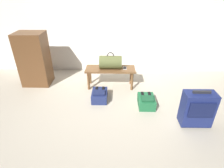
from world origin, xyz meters
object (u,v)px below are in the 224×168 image
suitcase_upright_navy (197,109)px  cell_phone (125,68)px  side_cabinet (34,59)px  backpack_green (146,101)px  bench (110,71)px  duffel_bag_olive (111,62)px  backpack_navy (100,95)px

suitcase_upright_navy → cell_phone: bearing=130.4°
side_cabinet → backpack_green: bearing=-19.9°
side_cabinet → cell_phone: bearing=-3.6°
bench → side_cabinet: bearing=175.5°
bench → backpack_green: 0.98m
duffel_bag_olive → suitcase_upright_navy: size_ratio=0.71×
bench → suitcase_upright_navy: (1.31, -1.19, -0.03)m
duffel_bag_olive → suitcase_upright_navy: bearing=-42.3°
bench → backpack_green: (0.66, -0.68, -0.26)m
bench → side_cabinet: 1.59m
duffel_bag_olive → backpack_navy: (-0.19, -0.51, -0.46)m
duffel_bag_olive → backpack_green: 1.05m
cell_phone → suitcase_upright_navy: 1.57m
duffel_bag_olive → side_cabinet: bearing=175.5°
suitcase_upright_navy → side_cabinet: 3.18m
suitcase_upright_navy → side_cabinet: side_cabinet is taller
suitcase_upright_navy → backpack_navy: 1.66m
bench → duffel_bag_olive: bearing=0.0°
cell_phone → backpack_navy: cell_phone is taller
bench → cell_phone: cell_phone is taller
bench → cell_phone: 0.30m
duffel_bag_olive → side_cabinet: 1.59m
side_cabinet → duffel_bag_olive: bearing=-4.5°
duffel_bag_olive → suitcase_upright_navy: (1.31, -1.19, -0.23)m
cell_phone → backpack_navy: (-0.48, -0.51, -0.33)m
cell_phone → backpack_green: bearing=-62.1°
bench → suitcase_upright_navy: bearing=-42.2°
bench → cell_phone: size_ratio=6.94×
bench → duffel_bag_olive: (0.01, 0.00, 0.20)m
duffel_bag_olive → cell_phone: (0.29, 0.01, -0.13)m
bench → cell_phone: (0.29, 0.01, 0.07)m
bench → side_cabinet: (-1.58, 0.12, 0.20)m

